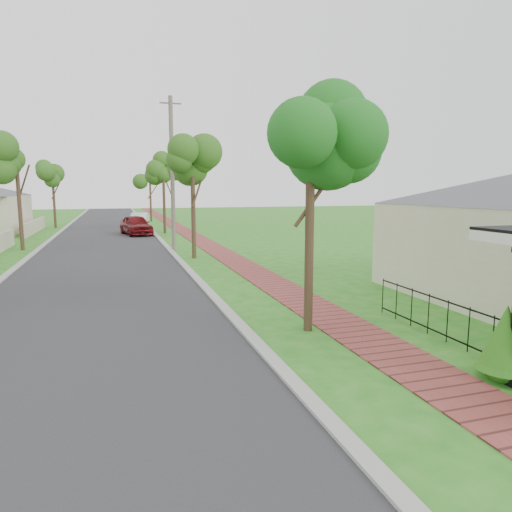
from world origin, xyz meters
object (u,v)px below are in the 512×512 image
near_tree (311,144)px  utility_pole (172,174)px  parked_car_white (139,220)px  parked_car_red (136,225)px

near_tree → utility_pole: (-1.30, 16.21, -0.20)m
near_tree → utility_pole: utility_pole is taller
utility_pole → near_tree: bearing=-85.4°
parked_car_white → utility_pole: 17.42m
parked_car_red → parked_car_white: bearing=73.8°
near_tree → utility_pole: bearing=94.6°
parked_car_white → near_tree: size_ratio=0.70×
parked_car_red → utility_pole: bearing=-91.7°
parked_car_white → near_tree: near_tree is taller
near_tree → parked_car_red: bearing=96.5°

